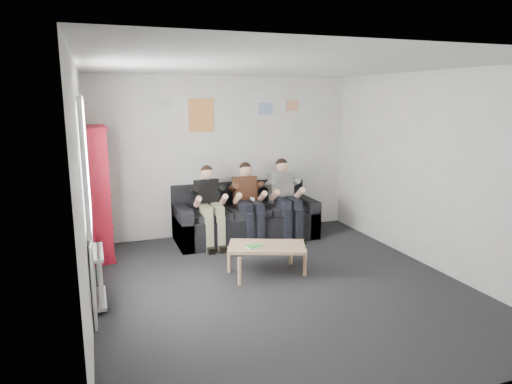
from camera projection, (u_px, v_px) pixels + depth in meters
room_shell at (281, 181)px, 5.52m from camera, size 5.00×5.00×5.00m
sofa at (245, 219)px, 7.70m from camera, size 2.33×0.95×0.90m
bookshelf at (100, 193)px, 6.70m from camera, size 0.29×0.87×1.94m
coffee_table at (267, 249)px, 6.10m from camera, size 1.02×0.56×0.41m
game_cases at (254, 247)px, 5.99m from camera, size 0.20×0.16×0.03m
person_left at (210, 206)px, 7.23m from camera, size 0.37×0.78×1.28m
person_middle at (249, 202)px, 7.44m from camera, size 0.37×0.80×1.30m
person_right at (286, 199)px, 7.65m from camera, size 0.39×0.84×1.34m
radiator at (100, 276)px, 5.20m from camera, size 0.10×0.64×0.60m
window at (89, 219)px, 5.04m from camera, size 0.05×1.30×2.36m
poster_large at (201, 115)px, 7.54m from camera, size 0.42×0.01×0.55m
poster_blue at (266, 109)px, 7.90m from camera, size 0.25×0.01×0.20m
poster_pink at (292, 106)px, 8.06m from camera, size 0.22×0.01×0.18m
poster_sign at (164, 103)px, 7.30m from camera, size 0.20×0.01×0.14m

